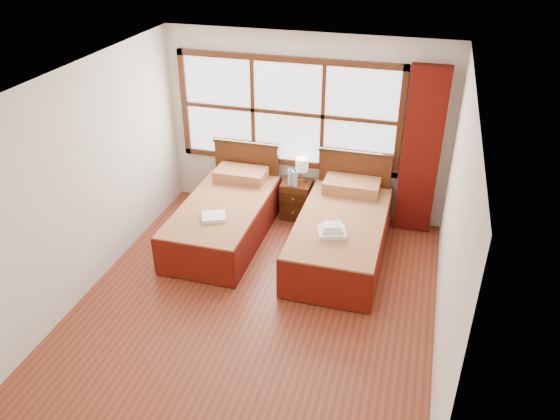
# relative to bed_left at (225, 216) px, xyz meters

# --- Properties ---
(floor) EXTENTS (4.50, 4.50, 0.00)m
(floor) POSITION_rel_bed_left_xyz_m (0.85, -1.20, -0.32)
(floor) COLOR brown
(floor) RESTS_ON ground
(ceiling) EXTENTS (4.50, 4.50, 0.00)m
(ceiling) POSITION_rel_bed_left_xyz_m (0.85, -1.20, 2.28)
(ceiling) COLOR white
(ceiling) RESTS_ON wall_back
(wall_back) EXTENTS (4.00, 0.00, 4.00)m
(wall_back) POSITION_rel_bed_left_xyz_m (0.85, 1.05, 0.98)
(wall_back) COLOR silver
(wall_back) RESTS_ON floor
(wall_left) EXTENTS (0.00, 4.50, 4.50)m
(wall_left) POSITION_rel_bed_left_xyz_m (-1.15, -1.20, 0.98)
(wall_left) COLOR silver
(wall_left) RESTS_ON floor
(wall_right) EXTENTS (0.00, 4.50, 4.50)m
(wall_right) POSITION_rel_bed_left_xyz_m (2.85, -1.20, 0.98)
(wall_right) COLOR silver
(wall_right) RESTS_ON floor
(window) EXTENTS (3.16, 0.06, 1.56)m
(window) POSITION_rel_bed_left_xyz_m (0.60, 1.02, 1.18)
(window) COLOR white
(window) RESTS_ON wall_back
(curtain) EXTENTS (0.50, 0.16, 2.30)m
(curtain) POSITION_rel_bed_left_xyz_m (2.45, 0.91, 0.85)
(curtain) COLOR #5B0F09
(curtain) RESTS_ON wall_back
(bed_left) EXTENTS (1.06, 2.08, 1.03)m
(bed_left) POSITION_rel_bed_left_xyz_m (0.00, 0.00, 0.00)
(bed_left) COLOR #381F0B
(bed_left) RESTS_ON floor
(bed_right) EXTENTS (1.10, 2.13, 1.07)m
(bed_right) POSITION_rel_bed_left_xyz_m (1.60, -0.00, 0.01)
(bed_right) COLOR #381F0B
(bed_right) RESTS_ON floor
(nightstand) EXTENTS (0.42, 0.41, 0.56)m
(nightstand) POSITION_rel_bed_left_xyz_m (0.80, 0.80, -0.04)
(nightstand) COLOR #4B2310
(nightstand) RESTS_ON floor
(towels_left) EXTENTS (0.38, 0.36, 0.05)m
(towels_left) POSITION_rel_bed_left_xyz_m (0.03, -0.46, 0.26)
(towels_left) COLOR white
(towels_left) RESTS_ON bed_left
(towels_right) EXTENTS (0.40, 0.37, 0.14)m
(towels_right) POSITION_rel_bed_left_xyz_m (1.55, -0.46, 0.31)
(towels_right) COLOR white
(towels_right) RESTS_ON bed_right
(lamp) EXTENTS (0.18, 0.18, 0.35)m
(lamp) POSITION_rel_bed_left_xyz_m (0.85, 0.86, 0.49)
(lamp) COLOR #BE903D
(lamp) RESTS_ON nightstand
(bottle_near) EXTENTS (0.07, 0.07, 0.25)m
(bottle_near) POSITION_rel_bed_left_xyz_m (0.72, 0.71, 0.35)
(bottle_near) COLOR #A8C3D8
(bottle_near) RESTS_ON nightstand
(bottle_far) EXTENTS (0.07, 0.07, 0.26)m
(bottle_far) POSITION_rel_bed_left_xyz_m (0.80, 0.69, 0.36)
(bottle_far) COLOR #A8C3D8
(bottle_far) RESTS_ON nightstand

